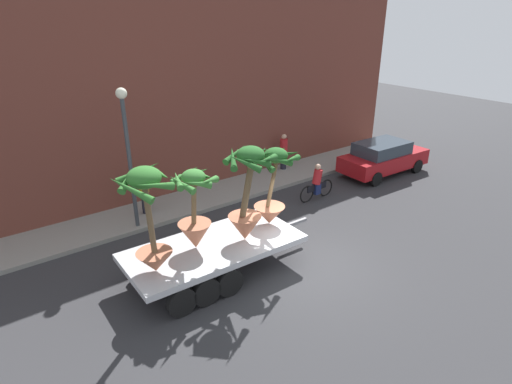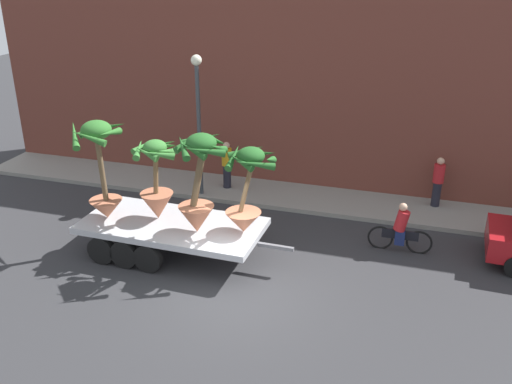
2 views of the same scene
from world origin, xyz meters
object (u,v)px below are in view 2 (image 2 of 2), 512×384
(cyclist, at_px, (401,230))
(pedestrian_far_left, at_px, (438,181))
(potted_palm_rear, at_px, (156,185))
(potted_palm_front, at_px, (101,168))
(street_lamp, at_px, (198,108))
(potted_palm_middle, at_px, (199,187))
(flatbed_trailer, at_px, (165,229))
(pedestrian_near_gate, at_px, (227,164))
(potted_palm_extra, at_px, (247,193))

(cyclist, bearing_deg, pedestrian_far_left, 73.64)
(potted_palm_rear, height_order, potted_palm_front, potted_palm_front)
(street_lamp, bearing_deg, pedestrian_far_left, 9.52)
(potted_palm_middle, relative_size, pedestrian_far_left, 1.65)
(flatbed_trailer, bearing_deg, pedestrian_near_gate, 87.90)
(flatbed_trailer, bearing_deg, cyclist, 17.86)
(pedestrian_far_left, bearing_deg, cyclist, -106.36)
(potted_palm_rear, height_order, street_lamp, street_lamp)
(potted_palm_middle, height_order, potted_palm_extra, potted_palm_middle)
(potted_palm_extra, xyz_separation_m, pedestrian_near_gate, (-2.28, 4.68, -1.09))
(flatbed_trailer, height_order, pedestrian_far_left, pedestrian_far_left)
(potted_palm_extra, bearing_deg, pedestrian_far_left, 46.62)
(pedestrian_far_left, bearing_deg, potted_palm_front, -148.60)
(pedestrian_far_left, xyz_separation_m, street_lamp, (-7.89, -1.32, 2.19))
(potted_palm_front, relative_size, street_lamp, 0.60)
(cyclist, xyz_separation_m, pedestrian_far_left, (0.95, 3.23, 0.37))
(potted_palm_rear, distance_m, potted_palm_front, 1.58)
(potted_palm_front, bearing_deg, cyclist, 15.89)
(flatbed_trailer, distance_m, potted_palm_middle, 2.02)
(flatbed_trailer, xyz_separation_m, potted_palm_rear, (-0.24, 0.16, 1.26))
(cyclist, bearing_deg, potted_palm_front, -164.11)
(flatbed_trailer, relative_size, potted_palm_middle, 2.18)
(pedestrian_far_left, bearing_deg, potted_palm_extra, -133.38)
(potted_palm_front, xyz_separation_m, potted_palm_extra, (4.14, 0.32, -0.35))
(potted_palm_rear, distance_m, pedestrian_far_left, 9.24)
(potted_palm_rear, height_order, potted_palm_middle, potted_palm_middle)
(pedestrian_near_gate, height_order, pedestrian_far_left, same)
(flatbed_trailer, height_order, cyclist, cyclist)
(potted_palm_middle, xyz_separation_m, potted_palm_extra, (1.21, 0.37, -0.19))
(potted_palm_middle, relative_size, potted_palm_front, 0.98)
(potted_palm_rear, relative_size, street_lamp, 0.49)
(potted_palm_extra, xyz_separation_m, cyclist, (3.99, 2.00, -1.47))
(pedestrian_far_left, bearing_deg, flatbed_trailer, -144.34)
(pedestrian_near_gate, distance_m, pedestrian_far_left, 7.23)
(flatbed_trailer, distance_m, potted_palm_rear, 1.29)
(potted_palm_middle, bearing_deg, cyclist, 24.50)
(street_lamp, bearing_deg, flatbed_trailer, -82.78)
(potted_palm_rear, xyz_separation_m, street_lamp, (-0.27, 3.82, 1.21))
(flatbed_trailer, bearing_deg, potted_palm_middle, -13.48)
(potted_palm_front, xyz_separation_m, cyclist, (8.13, 2.32, -1.82))
(potted_palm_middle, bearing_deg, potted_palm_extra, 17.13)
(flatbed_trailer, distance_m, potted_palm_front, 2.44)
(potted_palm_middle, relative_size, cyclist, 1.53)
(potted_palm_extra, bearing_deg, street_lamp, 127.15)
(flatbed_trailer, bearing_deg, potted_palm_front, -171.89)
(potted_palm_rear, bearing_deg, pedestrian_far_left, 34.00)
(flatbed_trailer, distance_m, potted_palm_extra, 2.81)
(potted_palm_middle, distance_m, street_lamp, 4.70)
(potted_palm_extra, distance_m, cyclist, 4.69)
(potted_palm_rear, relative_size, potted_palm_front, 0.82)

